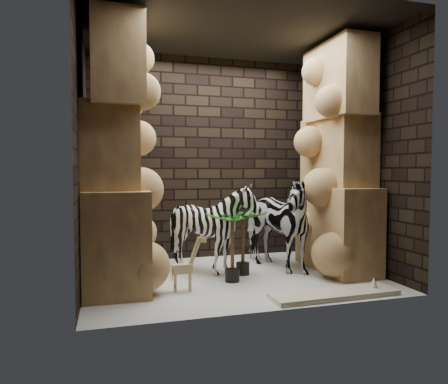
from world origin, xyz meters
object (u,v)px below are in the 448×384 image
object	(u,v)px
zebra_right	(273,216)
palm_back	(232,247)
palm_front	(243,243)
surfboard	(335,294)
giraffe_toy	(183,263)
zebra_left	(213,233)

from	to	relation	value
zebra_right	palm_back	distance (m)	0.87
palm_front	palm_back	xyz separation A→B (m)	(-0.23, -0.28, 0.01)
zebra_right	surfboard	bearing A→B (deg)	-100.31
surfboard	giraffe_toy	bearing A→B (deg)	156.21
palm_front	palm_back	distance (m)	0.36
palm_front	surfboard	bearing A→B (deg)	-60.41
zebra_right	surfboard	distance (m)	1.45
zebra_left	palm_back	distance (m)	0.46
zebra_left	surfboard	world-z (taller)	zebra_left
palm_back	zebra_left	bearing A→B (deg)	106.84
zebra_left	giraffe_toy	bearing A→B (deg)	-130.16
zebra_left	surfboard	distance (m)	1.68
zebra_right	zebra_left	distance (m)	0.85
zebra_left	palm_front	xyz separation A→B (m)	(0.35, -0.15, -0.12)
zebra_left	palm_front	bearing A→B (deg)	-24.59
giraffe_toy	zebra_left	bearing A→B (deg)	51.50
giraffe_toy	palm_front	xyz separation A→B (m)	(0.86, 0.50, 0.09)
palm_back	zebra_right	bearing A→B (deg)	31.76
zebra_right	palm_front	xyz separation A→B (m)	(-0.47, -0.15, -0.31)
palm_front	giraffe_toy	bearing A→B (deg)	-149.68
giraffe_toy	palm_back	size ratio (longest dim) A/B	0.77
zebra_right	surfboard	world-z (taller)	zebra_right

